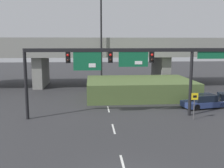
% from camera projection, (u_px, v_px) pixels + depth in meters
% --- Properties ---
extents(lane_markings, '(0.14, 26.81, 0.01)m').
position_uv_depth(lane_markings, '(108.00, 109.00, 26.60)').
color(lane_markings, silver).
rests_on(lane_markings, ground).
extents(signal_gantry, '(18.61, 0.44, 6.22)m').
position_uv_depth(signal_gantry, '(124.00, 61.00, 23.10)').
color(signal_gantry, black).
rests_on(signal_gantry, ground).
extents(speed_limit_sign, '(0.60, 0.11, 2.42)m').
position_uv_depth(speed_limit_sign, '(194.00, 102.00, 22.86)').
color(speed_limit_sign, '#4C4C4C').
rests_on(speed_limit_sign, ground).
extents(highway_light_pole_near, '(0.70, 0.36, 18.22)m').
position_uv_depth(highway_light_pole_near, '(101.00, 22.00, 35.45)').
color(highway_light_pole_near, black).
rests_on(highway_light_pole_near, ground).
extents(overpass_bridge, '(44.32, 8.54, 7.39)m').
position_uv_depth(overpass_bridge, '(102.00, 52.00, 40.79)').
color(overpass_bridge, gray).
rests_on(overpass_bridge, ground).
extents(grass_embankment, '(12.91, 8.84, 2.16)m').
position_uv_depth(grass_embankment, '(139.00, 88.00, 32.75)').
color(grass_embankment, '#4C6033').
rests_on(grass_embankment, ground).
extents(parked_sedan_near_right, '(4.93, 2.70, 1.40)m').
position_uv_depth(parked_sedan_near_right, '(204.00, 102.00, 27.18)').
color(parked_sedan_near_right, navy).
rests_on(parked_sedan_near_right, ground).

